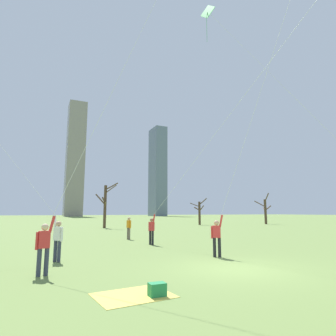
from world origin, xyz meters
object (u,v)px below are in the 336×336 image
at_px(kite_flyer_midfield_center_pink, 232,187).
at_px(kite_flyer_foreground_right_teal, 42,215).
at_px(bare_tree_left_of_center, 200,212).
at_px(bystander_watching_nearby, 129,227).
at_px(picnic_spot, 147,292).
at_px(kite_flyer_far_back_red, 101,123).
at_px(kite_flyer_foreground_left_yellow, 197,168).
at_px(bare_tree_leftmost, 265,210).
at_px(bare_tree_right_of_center, 105,204).

bearing_deg(kite_flyer_midfield_center_pink, kite_flyer_foreground_right_teal, 159.91).
distance_m(kite_flyer_foreground_right_teal, bare_tree_left_of_center, 35.63).
distance_m(bystander_watching_nearby, bare_tree_left_of_center, 25.94).
height_order(bystander_watching_nearby, picnic_spot, bystander_watching_nearby).
xyz_separation_m(kite_flyer_foreground_right_teal, bystander_watching_nearby, (6.02, 7.63, -0.94)).
relative_size(kite_flyer_foreground_right_teal, bystander_watching_nearby, 5.98).
relative_size(picnic_spot, bare_tree_left_of_center, 0.46).
xyz_separation_m(kite_flyer_far_back_red, picnic_spot, (0.61, -3.41, -5.13)).
height_order(kite_flyer_foreground_left_yellow, bare_tree_left_of_center, kite_flyer_foreground_left_yellow).
xyz_separation_m(kite_flyer_foreground_right_teal, picnic_spot, (2.35, -6.47, -1.76)).
distance_m(kite_flyer_foreground_right_teal, bare_tree_leftmost, 43.02).
relative_size(bare_tree_leftmost, bare_tree_left_of_center, 1.22).
relative_size(kite_flyer_foreground_left_yellow, kite_flyer_midfield_center_pink, 0.88).
xyz_separation_m(kite_flyer_foreground_left_yellow, bystander_watching_nearby, (-1.63, 7.36, -3.48)).
xyz_separation_m(kite_flyer_midfield_center_pink, bare_tree_left_of_center, (15.68, 29.70, -1.03)).
bearing_deg(picnic_spot, kite_flyer_far_back_red, 100.15).
bearing_deg(bare_tree_left_of_center, picnic_spot, -122.21).
relative_size(bystander_watching_nearby, bare_tree_left_of_center, 0.38).
height_order(kite_flyer_midfield_center_pink, bare_tree_left_of_center, kite_flyer_midfield_center_pink).
relative_size(kite_flyer_far_back_red, bare_tree_leftmost, 3.61).
xyz_separation_m(kite_flyer_midfield_center_pink, bare_tree_right_of_center, (-0.05, 26.84, -0.09)).
xyz_separation_m(kite_flyer_far_back_red, kite_flyer_foreground_right_teal, (-1.74, 3.05, -3.37)).
height_order(kite_flyer_foreground_left_yellow, kite_flyer_foreground_right_teal, kite_flyer_foreground_left_yellow).
bearing_deg(kite_flyer_far_back_red, bare_tree_leftmost, 39.93).
height_order(bystander_watching_nearby, bare_tree_right_of_center, bare_tree_right_of_center).
bearing_deg(bare_tree_leftmost, kite_flyer_far_back_red, -140.07).
bearing_deg(bare_tree_right_of_center, kite_flyer_midfield_center_pink, -89.89).
distance_m(kite_flyer_midfield_center_pink, bystander_watching_nearby, 10.81).
bearing_deg(bare_tree_leftmost, bystander_watching_nearby, -149.34).
relative_size(kite_flyer_foreground_right_teal, bare_tree_left_of_center, 2.27).
relative_size(kite_flyer_far_back_red, kite_flyer_foreground_left_yellow, 1.25).
xyz_separation_m(kite_flyer_foreground_right_teal, bare_tree_leftmost, (35.10, 24.87, 0.53)).
bearing_deg(picnic_spot, kite_flyer_midfield_center_pink, 34.41).
distance_m(picnic_spot, bare_tree_leftmost, 45.38).
distance_m(kite_flyer_midfield_center_pink, bare_tree_right_of_center, 26.84).
bearing_deg(kite_flyer_foreground_left_yellow, kite_flyer_far_back_red, -150.62).
bearing_deg(kite_flyer_midfield_center_pink, kite_flyer_foreground_left_yellow, 90.64).
xyz_separation_m(kite_flyer_foreground_left_yellow, kite_flyer_foreground_right_teal, (-7.65, -0.27, -2.54)).
bearing_deg(kite_flyer_far_back_red, picnic_spot, -79.85).
bearing_deg(kite_flyer_far_back_red, kite_flyer_midfield_center_pink, 2.35).
distance_m(kite_flyer_foreground_left_yellow, picnic_spot, 9.59).
relative_size(picnic_spot, bare_tree_right_of_center, 0.34).
relative_size(kite_flyer_far_back_red, bare_tree_right_of_center, 3.25).
distance_m(bystander_watching_nearby, picnic_spot, 14.59).
bearing_deg(kite_flyer_foreground_left_yellow, kite_flyer_midfield_center_pink, -89.36).
bearing_deg(bare_tree_leftmost, picnic_spot, -136.26).
height_order(kite_flyer_foreground_left_yellow, bystander_watching_nearby, kite_flyer_foreground_left_yellow).
height_order(kite_flyer_foreground_right_teal, bystander_watching_nearby, kite_flyer_foreground_right_teal).
distance_m(bystander_watching_nearby, bare_tree_right_of_center, 16.62).
relative_size(kite_flyer_foreground_left_yellow, kite_flyer_foreground_right_teal, 1.55).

